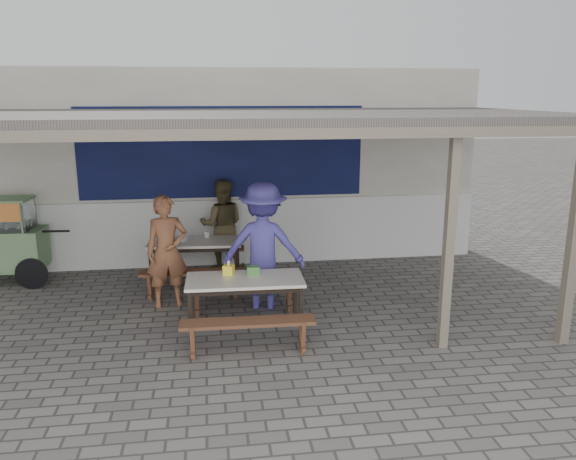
% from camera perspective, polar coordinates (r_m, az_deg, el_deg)
% --- Properties ---
extents(ground, '(60.00, 60.00, 0.00)m').
position_cam_1_polar(ground, '(7.67, -4.06, -9.86)').
color(ground, '#64615B').
rests_on(ground, ground).
extents(back_wall, '(9.00, 1.28, 3.50)m').
position_cam_1_polar(back_wall, '(10.69, -5.62, 6.43)').
color(back_wall, silver).
rests_on(back_wall, ground).
extents(warung_roof, '(9.00, 4.21, 2.81)m').
position_cam_1_polar(warung_roof, '(7.94, -4.75, 11.15)').
color(warung_roof, '#59514C').
rests_on(warung_roof, ground).
extents(table_left, '(1.51, 0.77, 0.75)m').
position_cam_1_polar(table_left, '(9.19, -9.42, -1.56)').
color(table_left, silver).
rests_on(table_left, ground).
extents(bench_left_street, '(1.59, 0.37, 0.45)m').
position_cam_1_polar(bench_left_street, '(8.67, -9.66, -4.80)').
color(bench_left_street, brown).
rests_on(bench_left_street, ground).
extents(bench_left_wall, '(1.59, 0.37, 0.45)m').
position_cam_1_polar(bench_left_wall, '(9.90, -9.05, -2.42)').
color(bench_left_wall, brown).
rests_on(bench_left_wall, ground).
extents(table_right, '(1.52, 0.74, 0.75)m').
position_cam_1_polar(table_right, '(7.29, -4.40, -5.48)').
color(table_right, silver).
rests_on(table_right, ground).
extents(bench_right_street, '(1.61, 0.32, 0.45)m').
position_cam_1_polar(bench_right_street, '(6.78, -4.10, -10.01)').
color(bench_right_street, brown).
rests_on(bench_right_street, ground).
extents(bench_right_wall, '(1.61, 0.32, 0.45)m').
position_cam_1_polar(bench_right_wall, '(8.04, -4.57, -6.12)').
color(bench_right_wall, brown).
rests_on(bench_right_wall, ground).
extents(vendor_cart, '(1.82, 0.77, 1.43)m').
position_cam_1_polar(vendor_cart, '(10.25, -26.98, -0.70)').
color(vendor_cart, '#6A8D5E').
rests_on(vendor_cart, ground).
extents(patron_street_side, '(0.67, 0.50, 1.65)m').
position_cam_1_polar(patron_street_side, '(8.36, -12.19, -2.15)').
color(patron_street_side, brown).
rests_on(patron_street_side, ground).
extents(patron_wall_side, '(0.82, 0.66, 1.61)m').
position_cam_1_polar(patron_wall_side, '(9.96, -6.71, 0.52)').
color(patron_wall_side, brown).
rests_on(patron_wall_side, ground).
extents(patron_right_table, '(1.31, 0.91, 1.85)m').
position_cam_1_polar(patron_right_table, '(8.10, -2.52, -1.61)').
color(patron_right_table, '#463F99').
rests_on(patron_right_table, ground).
extents(tissue_box, '(0.16, 0.16, 0.13)m').
position_cam_1_polar(tissue_box, '(7.41, -6.05, -4.03)').
color(tissue_box, yellow).
rests_on(tissue_box, table_right).
extents(donation_box, '(0.17, 0.12, 0.11)m').
position_cam_1_polar(donation_box, '(7.38, -3.53, -4.13)').
color(donation_box, '#417D37').
rests_on(donation_box, table_right).
extents(condiment_jar, '(0.08, 0.08, 0.09)m').
position_cam_1_polar(condiment_jar, '(9.36, -8.23, -0.45)').
color(condiment_jar, beige).
rests_on(condiment_jar, table_left).
extents(condiment_bowl, '(0.22, 0.22, 0.04)m').
position_cam_1_polar(condiment_bowl, '(9.20, -10.61, -0.96)').
color(condiment_bowl, white).
rests_on(condiment_bowl, table_left).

